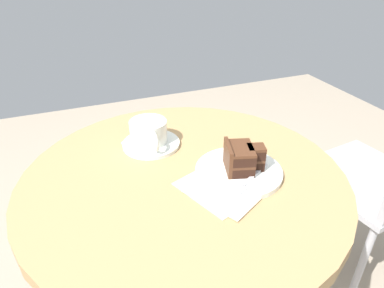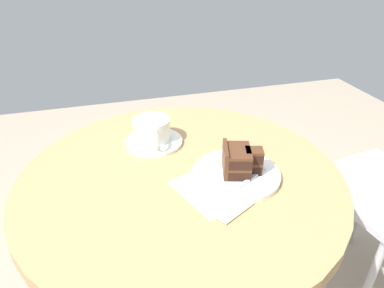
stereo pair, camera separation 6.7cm
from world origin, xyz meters
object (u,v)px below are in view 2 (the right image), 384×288
at_px(fork, 242,185).
at_px(teaspoon, 136,143).
at_px(cake_plate, 236,174).
at_px(napkin, 219,189).
at_px(saucer, 154,142).
at_px(coffee_cup, 152,129).
at_px(cake_slice, 239,161).

bearing_deg(fork, teaspoon, -81.89).
height_order(cake_plate, napkin, cake_plate).
bearing_deg(saucer, coffee_cup, -134.97).
distance_m(teaspoon, napkin, 0.26).
distance_m(teaspoon, cake_plate, 0.27).
height_order(teaspoon, fork, fork).
xyz_separation_m(cake_plate, napkin, (0.03, -0.05, -0.00)).
distance_m(cake_plate, cake_slice, 0.03).
bearing_deg(cake_plate, cake_slice, 90.85).
bearing_deg(fork, cake_plate, -128.98).
xyz_separation_m(teaspoon, napkin, (0.22, 0.14, -0.01)).
xyz_separation_m(saucer, cake_plate, (0.19, 0.15, 0.00)).
distance_m(coffee_cup, teaspoon, 0.05).
bearing_deg(coffee_cup, napkin, 23.42).
bearing_deg(saucer, napkin, 22.98).
bearing_deg(coffee_cup, teaspoon, -78.63).
distance_m(fork, napkin, 0.05).
bearing_deg(cake_slice, teaspoon, -133.23).
distance_m(saucer, teaspoon, 0.05).
bearing_deg(cake_plate, teaspoon, -133.88).
height_order(saucer, cake_slice, cake_slice).
xyz_separation_m(fork, napkin, (-0.02, -0.04, -0.01)).
bearing_deg(coffee_cup, cake_plate, 37.54).
bearing_deg(coffee_cup, fork, 30.04).
bearing_deg(saucer, teaspoon, -83.72).
xyz_separation_m(saucer, napkin, (0.22, 0.10, -0.00)).
height_order(teaspoon, cake_plate, teaspoon).
bearing_deg(napkin, coffee_cup, -156.58).
bearing_deg(cake_slice, saucer, -141.80).
bearing_deg(saucer, cake_slice, 38.20).
bearing_deg(teaspoon, coffee_cup, -112.91).
bearing_deg(cake_slice, fork, -13.68).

